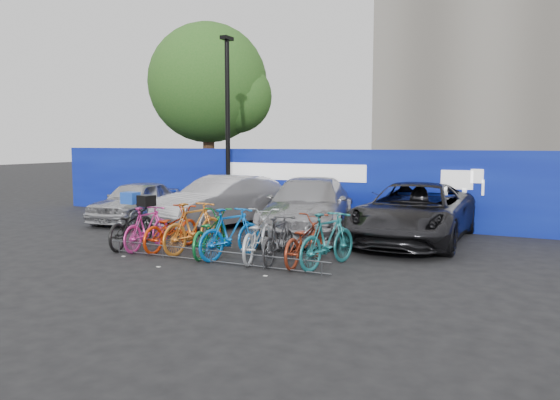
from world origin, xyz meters
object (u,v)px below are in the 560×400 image
Objects in this scene: car_1 at (224,201)px; bike_4 at (210,233)px; bike_3 at (193,227)px; bike_9 at (328,240)px; lamppost at (228,123)px; bike_5 at (231,233)px; bike_6 at (257,236)px; car_2 at (309,206)px; bike_7 at (279,240)px; bike_rack at (211,256)px; tree at (213,86)px; bike_8 at (304,240)px; car_3 at (415,212)px; car_0 at (136,201)px; bike_1 at (147,228)px; bike_2 at (171,228)px; bike_0 at (131,225)px.

car_1 is 2.40× the size of bike_4.
bike_9 is (3.45, -0.06, -0.02)m from bike_3.
bike_5 is at bearing -58.19° from lamppost.
lamppost reaches higher than bike_6.
car_2 is 3.89m from bike_7.
bike_3 is at bearing -126.06° from car_2.
lamppost is 1.09× the size of bike_rack.
lamppost reaches higher than car_2.
tree is 3.90× the size of bike_8.
car_3 is 5.83m from bike_3.
car_0 is at bearing -10.03° from bike_9.
tree is 11.94m from bike_1.
bike_7 is (0.59, -0.11, -0.03)m from bike_6.
tree is 13.66m from bike_7.
car_1 is at bearing -41.05° from bike_8.
bike_6 is (0.29, -3.67, -0.25)m from car_2.
bike_2 is 1.84m from bike_5.
car_0 reaches higher than bike_4.
lamppost reaches higher than bike_5.
bike_5 is at bearing 160.96° from bike_4.
bike_0 reaches higher than bike_8.
bike_5 is (2.95, -0.06, 0.03)m from bike_0.
bike_0 is (2.92, -3.59, -0.13)m from car_0.
bike_9 is at bearing 167.65° from bike_6.
bike_8 is at bearing 170.37° from bike_6.
bike_7 is at bearing -176.01° from bike_3.
bike_2 is 1.01× the size of bike_8.
car_0 reaches higher than bike_7.
bike_rack is 5.75m from car_3.
tree is at bearing 149.68° from car_3.
bike_rack is at bearing -109.89° from car_2.
bike_7 reaches higher than bike_rack.
car_1 is 5.92m from car_3.
car_0 is 7.95m from bike_7.
bike_2 is at bearing -159.32° from bike_1.
car_1 is 2.68× the size of bike_1.
lamppost is at bearing -52.49° from tree.
bike_0 is (-6.24, -3.89, -0.23)m from car_3.
lamppost is 1.54× the size of car_0.
bike_7 is (1.81, -0.06, -0.01)m from bike_4.
bike_7 is at bearing -117.54° from car_3.
bike_rack is at bearing -61.93° from lamppost.
bike_2 is 3.03m from bike_7.
lamppost reaches higher than bike_2.
bike_2 is at bearing -134.82° from car_2.
bike_4 is at bearing 14.04° from bike_9.
bike_8 is (1.42, -3.62, -0.27)m from car_2.
bike_rack is (3.20, -6.00, -3.11)m from lamppost.
car_3 is 4.09m from bike_8.
bike_9 is (5.25, 0.06, 0.04)m from bike_0.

